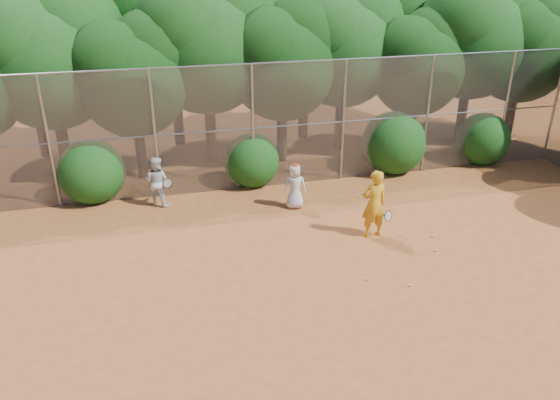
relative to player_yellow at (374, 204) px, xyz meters
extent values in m
plane|color=#984F22|center=(-1.44, -1.97, -0.95)|extent=(80.00, 80.00, 0.00)
cylinder|color=gray|center=(-8.44, 4.03, 1.05)|extent=(0.09, 0.09, 4.00)
cylinder|color=gray|center=(-5.44, 4.03, 1.05)|extent=(0.09, 0.09, 4.00)
cylinder|color=gray|center=(-2.44, 4.03, 1.05)|extent=(0.09, 0.09, 4.00)
cylinder|color=gray|center=(0.56, 4.03, 1.05)|extent=(0.09, 0.09, 4.00)
cylinder|color=gray|center=(3.56, 4.03, 1.05)|extent=(0.09, 0.09, 4.00)
cylinder|color=gray|center=(6.56, 4.03, 1.05)|extent=(0.09, 0.09, 4.00)
cylinder|color=gray|center=(-1.44, 4.03, 3.05)|extent=(20.00, 0.05, 0.05)
cylinder|color=gray|center=(-1.44, 4.03, 1.05)|extent=(20.00, 0.04, 0.04)
cube|color=slate|center=(-1.44, 4.03, 1.05)|extent=(20.00, 0.02, 4.00)
cylinder|color=gray|center=(8.56, 4.03, 1.05)|extent=(0.09, 0.09, 4.00)
cylinder|color=black|center=(-8.44, 6.53, 0.31)|extent=(0.38, 0.38, 2.52)
sphere|color=#0F3F0F|center=(-8.44, 6.53, 2.78)|extent=(4.03, 4.03, 4.03)
sphere|color=#0F3F0F|center=(-7.64, 6.94, 3.78)|extent=(3.23, 3.23, 3.23)
sphere|color=#0F3F0F|center=(-9.15, 6.23, 3.58)|extent=(3.02, 3.02, 3.02)
cylinder|color=black|center=(-5.94, 5.83, 0.13)|extent=(0.36, 0.36, 2.17)
sphere|color=black|center=(-5.94, 5.83, 2.26)|extent=(3.47, 3.47, 3.47)
sphere|color=black|center=(-5.25, 6.18, 3.13)|extent=(2.78, 2.78, 2.78)
sphere|color=black|center=(-6.55, 5.57, 2.95)|extent=(2.60, 2.60, 2.60)
cylinder|color=black|center=(-3.44, 6.83, 0.38)|extent=(0.39, 0.39, 2.66)
sphere|color=#0F3F0F|center=(-3.44, 6.83, 2.98)|extent=(4.26, 4.26, 4.26)
sphere|color=#0F3F0F|center=(-2.59, 7.26, 4.05)|extent=(3.40, 3.40, 3.40)
sphere|color=#0F3F0F|center=(-4.19, 6.52, 3.84)|extent=(3.19, 3.19, 3.19)
cylinder|color=black|center=(-0.94, 6.23, 0.18)|extent=(0.37, 0.37, 2.27)
sphere|color=black|center=(-0.94, 6.23, 2.41)|extent=(3.64, 3.64, 3.64)
sphere|color=black|center=(-0.22, 6.60, 3.32)|extent=(2.91, 2.91, 2.91)
sphere|color=black|center=(-1.58, 5.96, 3.14)|extent=(2.73, 2.73, 2.73)
cylinder|color=black|center=(1.56, 7.03, 0.27)|extent=(0.38, 0.38, 2.45)
sphere|color=#0F3F0F|center=(1.56, 7.03, 2.67)|extent=(3.92, 3.92, 3.92)
sphere|color=#0F3F0F|center=(2.34, 7.43, 3.65)|extent=(3.14, 3.14, 3.14)
sphere|color=#0F3F0F|center=(0.87, 6.74, 3.46)|extent=(2.94, 2.94, 2.94)
cylinder|color=black|center=(4.06, 6.03, 0.10)|extent=(0.36, 0.36, 2.10)
sphere|color=black|center=(4.06, 6.03, 2.16)|extent=(3.36, 3.36, 3.36)
sphere|color=black|center=(4.73, 6.37, 3.00)|extent=(2.69, 2.69, 2.69)
sphere|color=black|center=(3.47, 5.78, 2.83)|extent=(2.52, 2.52, 2.52)
cylinder|color=black|center=(6.56, 6.63, 0.34)|extent=(0.39, 0.39, 2.59)
sphere|color=#0F3F0F|center=(6.56, 6.63, 2.88)|extent=(4.14, 4.14, 4.14)
sphere|color=#0F3F0F|center=(7.39, 7.05, 3.92)|extent=(3.32, 3.32, 3.32)
sphere|color=#0F3F0F|center=(5.83, 6.32, 3.71)|extent=(3.11, 3.11, 3.11)
cylinder|color=black|center=(8.56, 6.33, 0.20)|extent=(0.37, 0.37, 2.31)
sphere|color=black|center=(8.56, 6.33, 2.47)|extent=(3.70, 3.70, 3.70)
sphere|color=black|center=(9.30, 6.70, 3.39)|extent=(2.96, 2.96, 2.96)
sphere|color=black|center=(7.91, 6.06, 3.21)|extent=(2.77, 2.77, 2.77)
cylinder|color=black|center=(-9.44, 8.83, 0.36)|extent=(0.39, 0.39, 2.62)
sphere|color=#0F3F0F|center=(-9.44, 8.83, 2.93)|extent=(4.20, 4.20, 4.20)
sphere|color=#0F3F0F|center=(-8.60, 9.25, 3.98)|extent=(3.36, 3.36, 3.36)
cylinder|color=black|center=(-4.44, 9.03, 0.45)|extent=(0.40, 0.40, 2.80)
sphere|color=#0F3F0F|center=(-4.44, 9.03, 3.19)|extent=(4.48, 4.48, 4.48)
sphere|color=#0F3F0F|center=(-3.55, 9.48, 4.31)|extent=(3.58, 3.58, 3.58)
sphere|color=#0F3F0F|center=(-5.23, 8.70, 4.09)|extent=(3.36, 3.36, 3.36)
cylinder|color=black|center=(0.56, 8.63, 0.31)|extent=(0.38, 0.38, 2.52)
sphere|color=#0F3F0F|center=(0.56, 8.63, 2.78)|extent=(4.03, 4.03, 4.03)
sphere|color=#0F3F0F|center=(1.36, 9.04, 3.78)|extent=(3.23, 3.23, 3.23)
sphere|color=#0F3F0F|center=(-0.15, 8.33, 3.58)|extent=(3.02, 3.02, 3.02)
cylinder|color=black|center=(5.06, 9.23, 0.41)|extent=(0.40, 0.40, 2.73)
sphere|color=#0F3F0F|center=(5.06, 9.23, 3.09)|extent=(4.37, 4.37, 4.37)
sphere|color=#0F3F0F|center=(5.93, 9.67, 4.18)|extent=(3.49, 3.49, 3.49)
sphere|color=#0F3F0F|center=(4.29, 8.91, 3.96)|extent=(3.28, 3.28, 3.28)
sphere|color=#0F3F0F|center=(-7.44, 4.33, 0.05)|extent=(2.00, 2.00, 2.00)
sphere|color=#0F3F0F|center=(-2.44, 4.33, -0.05)|extent=(1.80, 1.80, 1.80)
sphere|color=#0F3F0F|center=(2.56, 4.33, 0.15)|extent=(2.20, 2.20, 2.20)
sphere|color=#0F3F0F|center=(6.06, 4.33, 0.00)|extent=(1.90, 1.90, 1.90)
imported|color=orange|center=(0.00, 0.00, 0.00)|extent=(0.72, 0.49, 1.91)
torus|color=black|center=(0.35, -0.20, -0.30)|extent=(0.32, 0.22, 0.30)
cylinder|color=black|center=(0.25, -0.01, -0.36)|extent=(0.15, 0.26, 0.10)
imported|color=silver|center=(-1.56, 2.22, -0.26)|extent=(0.75, 0.57, 1.38)
ellipsoid|color=#AD2218|center=(-1.56, 2.22, 0.39)|extent=(0.22, 0.22, 0.13)
sphere|color=#D4E82A|center=(-1.26, 2.02, -0.10)|extent=(0.07, 0.07, 0.07)
imported|color=silver|center=(-5.53, 3.42, -0.18)|extent=(0.94, 0.88, 1.54)
torus|color=black|center=(-5.23, 3.12, -0.15)|extent=(0.37, 0.33, 0.25)
cylinder|color=black|center=(-5.16, 3.27, -0.29)|extent=(0.14, 0.23, 0.20)
sphere|color=#D4E82A|center=(0.85, -0.40, -0.92)|extent=(0.07, 0.07, 0.07)
sphere|color=#D4E82A|center=(1.57, -0.51, -0.92)|extent=(0.07, 0.07, 0.07)
sphere|color=#D4E82A|center=(-0.96, -2.05, -0.92)|extent=(0.07, 0.07, 0.07)
sphere|color=#D4E82A|center=(1.25, -1.23, -0.92)|extent=(0.07, 0.07, 0.07)
sphere|color=#D4E82A|center=(-0.11, -2.52, -0.92)|extent=(0.07, 0.07, 0.07)
sphere|color=#D4E82A|center=(0.59, 2.37, -0.92)|extent=(0.07, 0.07, 0.07)
camera|label=1|loc=(-5.60, -12.09, 6.19)|focal=35.00mm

